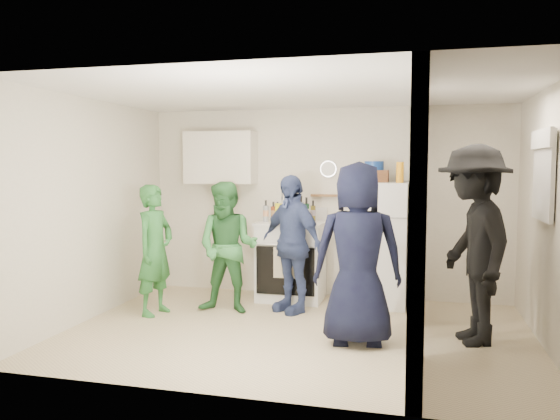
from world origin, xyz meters
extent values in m
plane|color=beige|center=(0.00, 0.00, 0.00)|extent=(4.80, 4.80, 0.00)
plane|color=silver|center=(0.00, 1.70, 1.25)|extent=(4.80, 0.00, 4.80)
plane|color=silver|center=(0.00, -1.70, 1.25)|extent=(4.80, 0.00, 4.80)
plane|color=silver|center=(-2.40, 0.00, 1.25)|extent=(0.00, 3.40, 3.40)
plane|color=silver|center=(2.40, 0.00, 1.25)|extent=(0.00, 3.40, 3.40)
plane|color=white|center=(0.00, 0.00, 2.50)|extent=(4.80, 4.80, 0.00)
cube|color=silver|center=(1.20, 1.10, 1.25)|extent=(0.12, 1.20, 2.50)
cube|color=silver|center=(1.20, -1.10, 1.25)|extent=(0.12, 1.20, 2.50)
cube|color=silver|center=(1.20, 0.00, 2.30)|extent=(0.12, 1.00, 0.40)
cube|color=white|center=(-0.38, 1.37, 0.51)|extent=(0.85, 0.71, 1.02)
cube|color=silver|center=(-1.40, 1.52, 1.85)|extent=(0.95, 0.34, 0.70)
cube|color=white|center=(0.77, 1.34, 0.77)|extent=(0.63, 0.62, 1.54)
cube|color=brown|center=(0.67, 1.39, 1.61)|extent=(0.35, 0.25, 0.15)
cylinder|color=navy|center=(0.67, 1.39, 1.74)|extent=(0.24, 0.24, 0.11)
cylinder|color=#F7A114|center=(0.99, 1.24, 1.66)|extent=(0.09, 0.09, 0.25)
cylinder|color=white|center=(0.05, 1.68, 1.70)|extent=(0.22, 0.02, 0.22)
cube|color=olive|center=(0.00, 1.65, 1.35)|extent=(0.35, 0.08, 0.03)
cube|color=black|center=(2.38, 0.20, 1.65)|extent=(0.03, 0.70, 0.80)
cube|color=white|center=(2.36, 0.20, 1.65)|extent=(0.04, 0.76, 0.86)
cube|color=white|center=(2.34, 0.20, 2.00)|extent=(0.04, 0.82, 0.18)
cylinder|color=#FFF015|center=(-0.50, 1.15, 1.14)|extent=(0.09, 0.09, 0.25)
cylinder|color=red|center=(-0.16, 1.17, 1.08)|extent=(0.09, 0.09, 0.12)
imported|color=#2F7639|center=(-1.77, 0.28, 0.76)|extent=(0.47, 0.62, 1.53)
imported|color=#357A3A|center=(-0.97, 0.57, 0.78)|extent=(0.76, 0.59, 1.56)
imported|color=#3C4E83|center=(-0.25, 0.79, 0.82)|extent=(1.02, 0.87, 1.64)
imported|color=black|center=(0.65, -0.22, 0.89)|extent=(0.95, 0.69, 1.79)
imported|color=black|center=(1.74, 0.10, 0.98)|extent=(0.99, 1.39, 1.95)
cylinder|color=brown|center=(-0.66, 1.50, 1.14)|extent=(0.07, 0.07, 0.25)
cylinder|color=#1A4A18|center=(-0.55, 1.29, 1.15)|extent=(0.06, 0.06, 0.26)
cylinder|color=#B1B8C0|center=(-0.45, 1.53, 1.15)|extent=(0.07, 0.07, 0.26)
cylinder|color=brown|center=(-0.37, 1.33, 1.15)|extent=(0.06, 0.06, 0.27)
cylinder|color=silver|center=(-0.29, 1.53, 1.18)|extent=(0.08, 0.08, 0.33)
cylinder|color=#163E24|center=(-0.19, 1.38, 1.18)|extent=(0.08, 0.08, 0.32)
cylinder|color=olive|center=(-0.12, 1.52, 1.15)|extent=(0.07, 0.07, 0.27)
cylinder|color=#979AA2|center=(-0.69, 1.26, 1.16)|extent=(0.07, 0.07, 0.28)
camera|label=1|loc=(1.19, -5.48, 1.75)|focal=35.00mm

